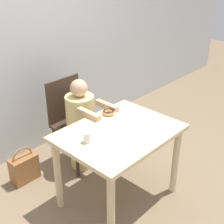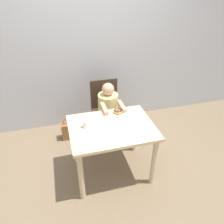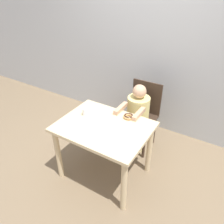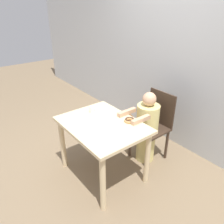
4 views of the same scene
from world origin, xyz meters
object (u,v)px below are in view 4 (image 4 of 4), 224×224
at_px(donut, 130,120).
at_px(child_figure, 147,128).
at_px(handbag, 130,127).
at_px(cup, 92,109).
at_px(chair, 153,125).

bearing_deg(donut, child_figure, 96.79).
xyz_separation_m(handbag, cup, (0.15, -0.77, 0.60)).
bearing_deg(cup, handbag, 100.74).
height_order(chair, child_figure, child_figure).
relative_size(child_figure, cup, 11.63).
bearing_deg(donut, cup, -155.54).
xyz_separation_m(chair, child_figure, (0.00, -0.12, -0.00)).
bearing_deg(child_figure, handbag, 157.10).
bearing_deg(handbag, cup, -79.26).
distance_m(donut, handbag, 1.00).
bearing_deg(handbag, donut, -44.10).
relative_size(child_figure, donut, 8.22).
relative_size(donut, handbag, 0.31).
bearing_deg(chair, donut, -85.01).
xyz_separation_m(chair, handbag, (-0.55, 0.11, -0.33)).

